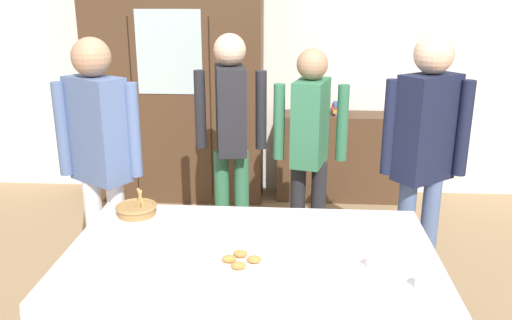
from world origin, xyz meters
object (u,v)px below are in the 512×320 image
book_stack (340,108)px  person_by_cabinet (231,126)px  tea_cup_near_right (424,284)px  spoon_center (163,237)px  tea_cup_far_left (375,264)px  person_beside_shelf (310,139)px  wall_cabinet (176,94)px  bread_basket (137,209)px  person_behind_table_left (99,148)px  spoon_mid_right (312,226)px  dining_table (250,268)px  person_behind_table_right (425,147)px  bookshelf_low (338,157)px  tea_cup_center (198,227)px  pastry_plate (241,262)px

book_stack → person_by_cabinet: size_ratio=0.13×
tea_cup_near_right → spoon_center: tea_cup_near_right is taller
tea_cup_far_left → person_beside_shelf: person_beside_shelf is taller
wall_cabinet → bread_basket: wall_cabinet is taller
tea_cup_far_left → person_behind_table_left: 1.78m
book_stack → spoon_mid_right: (-0.33, -2.30, -0.17)m
dining_table → person_behind_table_right: size_ratio=1.07×
bookshelf_low → person_by_cabinet: bearing=-125.1°
tea_cup_near_right → person_behind_table_left: person_behind_table_left is taller
tea_cup_center → pastry_plate: size_ratio=0.46×
spoon_mid_right → person_behind_table_left: 1.37m
person_by_cabinet → person_behind_table_left: person_behind_table_left is taller
tea_cup_near_right → person_beside_shelf: bearing=106.3°
tea_cup_far_left → person_by_cabinet: 1.74m
tea_cup_near_right → person_by_cabinet: (-1.03, 1.66, 0.28)m
spoon_mid_right → person_by_cabinet: 1.21m
bookshelf_low → person_behind_table_left: size_ratio=0.68×
wall_cabinet → dining_table: bearing=-70.8°
wall_cabinet → person_behind_table_right: (1.90, -1.80, 0.04)m
bread_basket → person_behind_table_left: 0.47m
wall_cabinet → book_stack: bearing=1.9°
tea_cup_far_left → spoon_mid_right: (-0.28, 0.46, -0.02)m
dining_table → tea_cup_center: 0.39m
book_stack → spoon_center: bearing=-114.3°
person_by_cabinet → person_behind_table_left: 1.01m
tea_cup_center → bread_basket: bearing=151.6°
tea_cup_center → person_beside_shelf: 1.24m
person_behind_table_right → bread_basket: bearing=-168.3°
dining_table → wall_cabinet: bearing=109.2°
book_stack → tea_cup_center: 2.60m
pastry_plate → tea_cup_near_right: bearing=-11.6°
wall_cabinet → person_beside_shelf: (1.23, -1.32, -0.06)m
bookshelf_low → person_beside_shelf: (-0.32, -1.37, 0.55)m
tea_cup_center → person_beside_shelf: size_ratio=0.08×
tea_cup_near_right → wall_cabinet: bearing=120.3°
wall_cabinet → spoon_center: wall_cabinet is taller
tea_cup_far_left → bread_basket: 1.41m
tea_cup_center → dining_table: bearing=-36.7°
dining_table → tea_cup_near_right: bearing=-20.5°
tea_cup_far_left → person_behind_table_left: bearing=153.3°
wall_cabinet → tea_cup_far_left: bearing=-61.1°
bread_basket → tea_cup_near_right: bearing=-26.3°
book_stack → pastry_plate: size_ratio=0.78×
pastry_plate → bread_basket: bearing=139.7°
bookshelf_low → person_beside_shelf: bearing=-103.2°
tea_cup_center → spoon_center: tea_cup_center is taller
bookshelf_low → person_by_cabinet: size_ratio=0.69×
spoon_center → person_behind_table_right: bearing=23.6°
dining_table → bookshelf_low: 2.73m
tea_cup_near_right → tea_cup_far_left: bearing=137.6°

